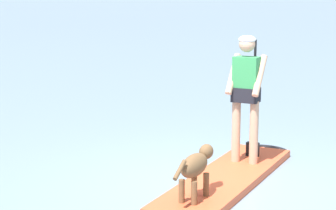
% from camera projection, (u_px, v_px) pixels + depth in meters
% --- Properties ---
extents(ground_plane, '(400.00, 400.00, 0.00)m').
position_uv_depth(ground_plane, '(226.00, 183.00, 8.03)').
color(ground_plane, gray).
extents(paddleboard, '(3.53, 1.59, 0.10)m').
position_uv_depth(paddleboard, '(233.00, 174.00, 8.22)').
color(paddleboard, '#E55933').
rests_on(paddleboard, ground_plane).
extents(person_paddler, '(0.66, 0.56, 1.76)m').
position_uv_depth(person_paddler, '(246.00, 90.00, 8.42)').
color(person_paddler, tan).
rests_on(person_paddler, paddleboard).
extents(dog, '(1.02, 0.36, 0.57)m').
position_uv_depth(dog, '(196.00, 166.00, 7.09)').
color(dog, brown).
rests_on(dog, paddleboard).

